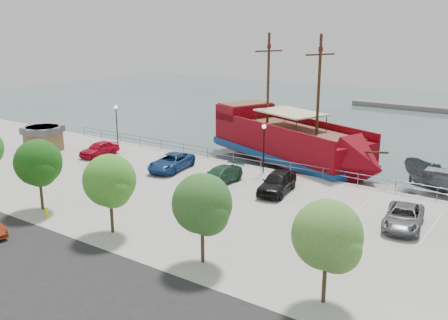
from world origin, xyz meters
The scene contains 21 objects.
ground centered at (0.00, 0.00, -1.00)m, with size 160.00×160.00×0.00m, color #344848.
street centered at (0.00, -16.00, 0.01)m, with size 100.00×8.00×0.04m, color black.
sidewalk centered at (0.00, -10.00, 0.01)m, with size 100.00×4.00×0.05m, color #A5A394.
seawall_railing centered at (0.00, 7.80, 0.53)m, with size 50.00×0.06×1.00m.
pirate_ship centered at (0.12, 12.89, 1.22)m, with size 21.28×12.79×13.25m.
patrol_boat centered at (13.15, 11.55, 0.26)m, with size 2.46×6.53×2.53m, color #4F555C.
dock_west centered at (-13.18, 9.20, -0.80)m, with size 7.09×2.03×0.41m, color slate.
dock_mid centered at (6.70, 9.20, -0.78)m, with size 7.81×2.23×0.45m, color gray.
shed centered at (-22.12, 0.34, 1.37)m, with size 3.74×3.74×2.56m.
fire_hydrant centered at (-6.43, -10.80, 0.40)m, with size 0.25×0.25×0.73m.
lamp_post_left centered at (-18.00, 6.50, 2.94)m, with size 0.36×0.36×4.28m.
lamp_post_mid centered at (0.00, 6.50, 2.94)m, with size 0.36×0.36×4.28m.
tree_c centered at (-7.85, -10.07, 3.30)m, with size 3.30×3.20×5.00m.
tree_d centered at (-0.85, -10.07, 3.30)m, with size 3.30×3.20×5.00m.
tree_e centered at (6.15, -10.07, 3.30)m, with size 3.30×3.20×5.00m.
tree_f centered at (13.15, -10.07, 3.30)m, with size 3.30×3.20×5.00m.
parked_car_a centered at (-16.11, 2.32, 0.72)m, with size 1.69×4.20×1.43m, color #B70921.
parked_car_c centered at (-7.12, 2.62, 0.72)m, with size 2.40×5.20×1.45m, color navy.
parked_car_d centered at (-1.38, 1.93, 0.67)m, with size 1.88×4.62×1.34m, color #234D34.
parked_car_e centered at (3.55, 2.57, 0.83)m, with size 1.95×4.85×1.65m, color black.
parked_car_g centered at (13.42, 1.22, 0.67)m, with size 2.24×4.85×1.35m, color slate.
Camera 1 is at (21.01, -29.45, 12.41)m, focal length 40.00 mm.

